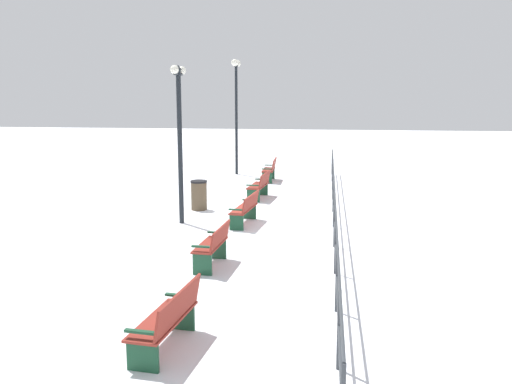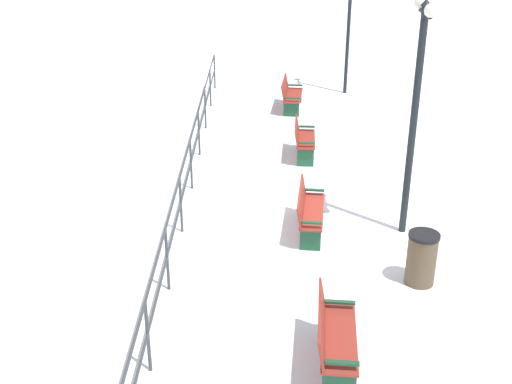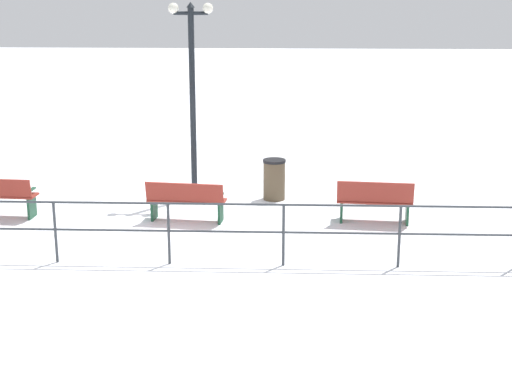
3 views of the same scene
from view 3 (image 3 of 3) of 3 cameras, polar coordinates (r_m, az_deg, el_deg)
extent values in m
plane|color=white|center=(16.14, -5.05, -2.03)|extent=(80.00, 80.00, 0.00)
cube|color=maroon|center=(16.00, 8.76, -0.63)|extent=(0.63, 1.58, 0.04)
cube|color=maroon|center=(15.69, 8.80, -0.04)|extent=(0.25, 1.54, 0.45)
cube|color=#19472D|center=(16.09, 11.10, -1.49)|extent=(0.44, 0.09, 0.45)
cube|color=#19472D|center=(16.06, 6.34, -1.32)|extent=(0.44, 0.09, 0.45)
cube|color=#19472D|center=(16.01, 11.16, -0.28)|extent=(0.44, 0.11, 0.04)
cube|color=#19472D|center=(15.98, 6.38, -0.11)|extent=(0.44, 0.11, 0.04)
cube|color=maroon|center=(15.94, -5.13, -0.59)|extent=(0.60, 1.65, 0.04)
cube|color=maroon|center=(15.68, -5.33, -0.04)|extent=(0.28, 1.61, 0.41)
cube|color=#19472D|center=(15.85, -2.63, -1.48)|extent=(0.38, 0.09, 0.44)
cube|color=#19472D|center=(16.18, -7.53, -1.24)|extent=(0.38, 0.09, 0.44)
cube|color=#19472D|center=(15.78, -2.63, -0.27)|extent=(0.39, 0.11, 0.04)
cube|color=#19472D|center=(16.10, -7.56, -0.06)|extent=(0.39, 0.11, 0.04)
cube|color=maroon|center=(16.97, -18.11, -0.21)|extent=(0.53, 1.39, 0.04)
cube|color=#19472D|center=(16.81, -16.23, -1.05)|extent=(0.40, 0.08, 0.47)
cube|color=#19472D|center=(16.73, -16.29, 0.14)|extent=(0.40, 0.10, 0.04)
cylinder|color=black|center=(17.28, -4.70, 6.38)|extent=(0.13, 0.13, 4.24)
cylinder|color=black|center=(17.07, -4.85, 13.03)|extent=(0.08, 0.74, 0.08)
sphere|color=white|center=(17.03, -3.58, 13.39)|extent=(0.23, 0.23, 0.23)
sphere|color=white|center=(17.12, -6.12, 13.35)|extent=(0.23, 0.23, 0.23)
cone|color=black|center=(17.07, -4.86, 13.63)|extent=(0.19, 0.19, 0.12)
cylinder|color=#383D42|center=(13.54, 10.55, -3.28)|extent=(0.05, 0.05, 1.11)
cylinder|color=#383D42|center=(13.40, 2.04, -3.22)|extent=(0.05, 0.05, 1.11)
cylinder|color=#383D42|center=(13.55, -6.46, -3.09)|extent=(0.05, 0.05, 1.11)
cylinder|color=#383D42|center=(13.99, -14.60, -2.91)|extent=(0.05, 0.05, 1.11)
cylinder|color=#383D42|center=(13.38, -6.53, -0.85)|extent=(0.04, 20.00, 0.04)
cylinder|color=#383D42|center=(13.53, -6.47, -2.87)|extent=(0.04, 20.00, 0.04)
cylinder|color=brown|center=(17.43, 1.35, 0.84)|extent=(0.49, 0.49, 0.86)
cylinder|color=black|center=(17.32, 1.36, 2.31)|extent=(0.52, 0.52, 0.06)
camera|label=1|loc=(21.37, -50.95, 6.61)|focal=39.10mm
camera|label=2|loc=(16.85, 36.47, 16.53)|focal=45.75mm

